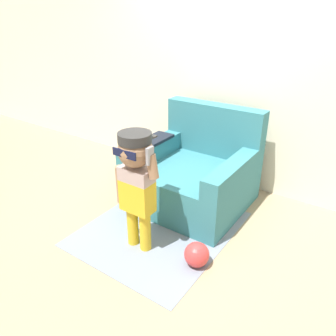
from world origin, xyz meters
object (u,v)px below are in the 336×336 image
armchair (195,174)px  toy_ball (197,255)px  person_child (136,175)px  side_table (139,156)px

armchair → toy_ball: (0.51, -0.83, -0.21)m
toy_ball → person_child: bearing=-172.0°
armchair → side_table: bearing=178.2°
person_child → toy_ball: person_child is taller
person_child → toy_ball: (0.52, 0.07, -0.58)m
person_child → toy_ball: bearing=8.0°
armchair → side_table: (-0.76, 0.02, -0.00)m
person_child → toy_ball: size_ratio=5.12×
armchair → person_child: 0.98m
side_table → toy_ball: (1.27, -0.86, -0.21)m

